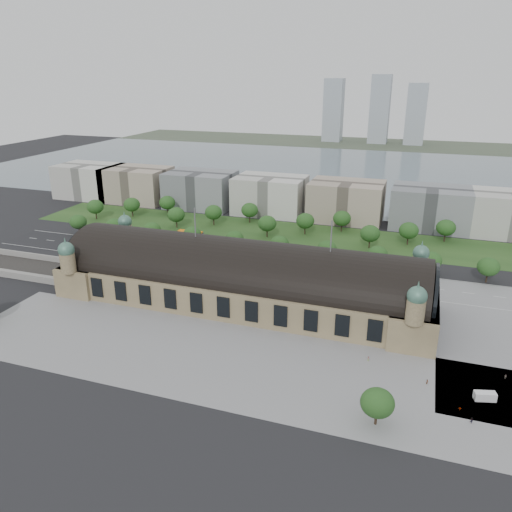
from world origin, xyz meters
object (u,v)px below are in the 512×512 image
(traffic_car_1, at_px, (111,240))
(parked_car_6, at_px, (217,273))
(traffic_car_4, at_px, (248,265))
(parked_car_3, at_px, (175,266))
(parked_car_5, at_px, (174,269))
(van_east, at_px, (484,396))
(pedestrian_1, at_px, (427,382))
(pedestrian_3, at_px, (460,409))
(traffic_car_3, at_px, (223,257))
(parked_car_2, at_px, (136,263))
(traffic_car_2, at_px, (138,256))
(bus_east, at_px, (346,279))
(bus_mid, at_px, (271,272))
(pedestrian_4, at_px, (472,420))
(pedestrian_0, at_px, (368,359))
(parked_car_0, at_px, (115,259))
(bus_west, at_px, (251,269))
(petrol_station, at_px, (193,235))
(pedestrian_2, at_px, (506,376))
(parked_car_1, at_px, (152,266))
(parked_car_4, at_px, (201,272))
(traffic_car_6, at_px, (402,283))

(traffic_car_1, relative_size, parked_car_6, 0.87)
(traffic_car_4, xyz_separation_m, parked_car_3, (-33.00, -12.35, -0.13))
(parked_car_5, bearing_deg, van_east, 28.08)
(pedestrian_1, distance_m, pedestrian_3, 13.62)
(traffic_car_3, xyz_separation_m, parked_car_2, (-36.76, -21.72, 0.11))
(traffic_car_2, bearing_deg, traffic_car_3, 110.69)
(parked_car_5, relative_size, van_east, 0.78)
(traffic_car_4, xyz_separation_m, bus_east, (47.89, -5.35, 1.06))
(parked_car_2, bearing_deg, pedestrian_1, 41.35)
(parked_car_2, xyz_separation_m, parked_car_6, (42.13, 1.06, -0.03))
(parked_car_5, xyz_separation_m, bus_mid, (45.37, 8.90, 0.77))
(traffic_car_1, xyz_separation_m, traffic_car_2, (28.05, -17.64, -0.08))
(bus_east, bearing_deg, pedestrian_1, -150.47)
(parked_car_2, relative_size, pedestrian_4, 2.75)
(traffic_car_3, height_order, pedestrian_0, pedestrian_0)
(bus_mid, bearing_deg, parked_car_0, 95.83)
(bus_mid, bearing_deg, parked_car_5, 102.04)
(traffic_car_2, relative_size, pedestrian_0, 2.99)
(traffic_car_1, xyz_separation_m, bus_west, (88.63, -17.92, 0.90))
(petrol_station, bearing_deg, pedestrian_2, -31.45)
(pedestrian_0, bearing_deg, pedestrian_2, -8.14)
(parked_car_5, bearing_deg, pedestrian_1, 26.29)
(pedestrian_0, bearing_deg, bus_east, 93.12)
(parked_car_1, xyz_separation_m, van_east, (141.95, -60.37, 0.51))
(traffic_car_2, relative_size, traffic_car_3, 1.03)
(parked_car_3, height_order, bus_mid, bus_mid)
(traffic_car_3, height_order, parked_car_3, traffic_car_3)
(bus_west, bearing_deg, parked_car_4, 108.30)
(parked_car_2, xyz_separation_m, bus_mid, (65.89, 8.90, 0.68))
(traffic_car_1, height_order, parked_car_3, traffic_car_1)
(traffic_car_4, relative_size, parked_car_5, 0.90)
(parked_car_1, xyz_separation_m, pedestrian_3, (135.37, -68.09, 0.13))
(parked_car_1, bearing_deg, parked_car_6, 65.20)
(pedestrian_2, bearing_deg, parked_car_1, 42.35)
(traffic_car_3, distance_m, bus_west, 22.79)
(parked_car_5, relative_size, parked_car_6, 0.96)
(traffic_car_1, distance_m, parked_car_0, 31.96)
(parked_car_0, height_order, bus_west, bus_west)
(traffic_car_6, xyz_separation_m, parked_car_6, (-81.74, -15.82, -0.02))
(petrol_station, relative_size, traffic_car_6, 2.51)
(traffic_car_6, relative_size, parked_car_6, 1.07)
(traffic_car_2, bearing_deg, pedestrian_1, 68.85)
(parked_car_6, bearing_deg, traffic_car_3, 164.06)
(traffic_car_1, bearing_deg, traffic_car_4, -92.99)
(parked_car_6, relative_size, pedestrian_3, 3.05)
(traffic_car_2, xyz_separation_m, parked_car_3, (23.72, -5.69, -0.02))
(bus_east, bearing_deg, parked_car_1, 98.97)
(bus_west, bearing_deg, parked_car_2, 93.99)
(bus_east, relative_size, pedestrian_4, 6.69)
(pedestrian_3, bearing_deg, traffic_car_3, -44.02)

